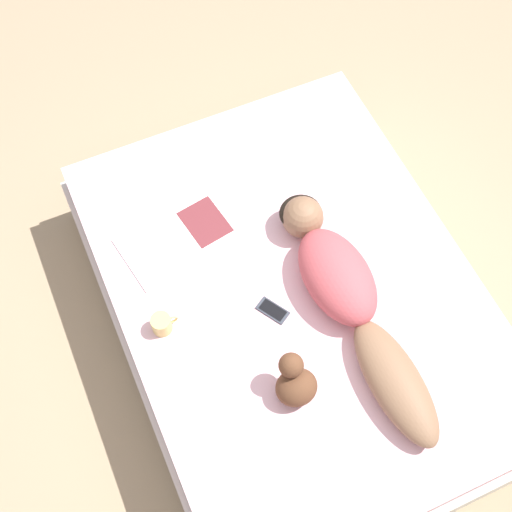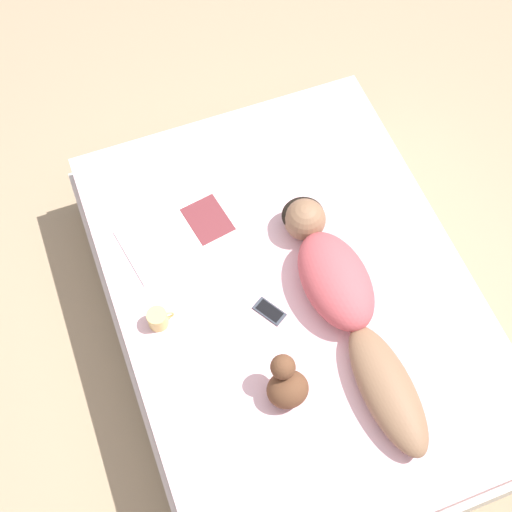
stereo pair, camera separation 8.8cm
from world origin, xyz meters
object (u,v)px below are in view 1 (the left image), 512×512
(person, at_px, (347,295))
(cell_phone, at_px, (273,310))
(open_magazine, at_px, (181,236))
(coffee_mug, at_px, (162,324))

(person, bearing_deg, cell_phone, 161.72)
(open_magazine, relative_size, cell_phone, 3.82)
(coffee_mug, distance_m, cell_phone, 0.49)
(coffee_mug, bearing_deg, cell_phone, -14.39)
(coffee_mug, height_order, cell_phone, coffee_mug)
(cell_phone, bearing_deg, open_magazine, 82.87)
(person, bearing_deg, open_magazine, 130.36)
(person, height_order, cell_phone, person)
(person, distance_m, cell_phone, 0.33)
(person, xyz_separation_m, open_magazine, (-0.54, 0.62, -0.09))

